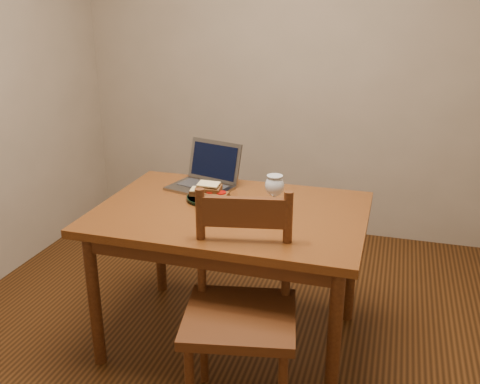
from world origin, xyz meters
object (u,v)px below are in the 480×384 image
(milk_glass, at_px, (274,193))
(laptop, at_px, (207,175))
(chair, at_px, (240,302))
(plate, at_px, (209,198))
(table, at_px, (231,226))

(milk_glass, relative_size, laptop, 0.47)
(chair, bearing_deg, laptop, 107.64)
(plate, distance_m, laptop, 0.22)
(table, distance_m, laptop, 0.40)
(chair, height_order, plate, chair)
(laptop, bearing_deg, milk_glass, -14.39)
(milk_glass, bearing_deg, table, -166.16)
(plate, bearing_deg, chair, -58.93)
(table, distance_m, milk_glass, 0.27)
(plate, xyz_separation_m, laptop, (-0.08, 0.20, 0.05))
(plate, height_order, milk_glass, milk_glass)
(milk_glass, xyz_separation_m, laptop, (-0.43, 0.25, -0.03))
(table, height_order, laptop, laptop)
(table, bearing_deg, plate, 147.44)
(table, xyz_separation_m, laptop, (-0.23, 0.30, 0.15))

